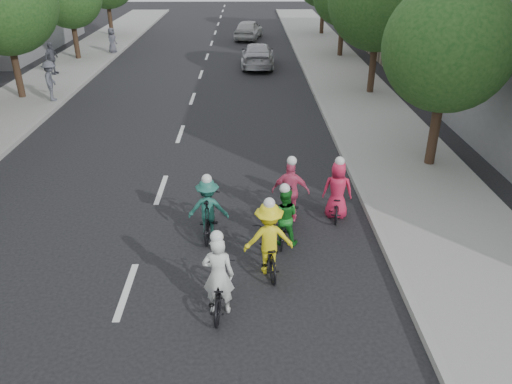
{
  "coord_description": "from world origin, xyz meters",
  "views": [
    {
      "loc": [
        2.68,
        -8.8,
        6.8
      ],
      "look_at": [
        2.88,
        2.79,
        1.0
      ],
      "focal_mm": 35.0,
      "sensor_mm": 36.0,
      "label": 1
    }
  ],
  "objects_px": {
    "cyclist_0": "(284,220)",
    "spectator_2": "(112,40)",
    "follow_car_lead": "(258,55)",
    "spectator_1": "(52,58)",
    "cyclist_1": "(290,196)",
    "follow_car_trail": "(248,29)",
    "cyclist_5": "(337,195)",
    "cyclist_4": "(208,212)",
    "cyclist_2": "(219,284)",
    "spectator_0": "(51,81)",
    "cyclist_3": "(269,244)"
  },
  "relations": [
    {
      "from": "cyclist_4",
      "to": "follow_car_trail",
      "type": "height_order",
      "value": "cyclist_4"
    },
    {
      "from": "cyclist_2",
      "to": "spectator_2",
      "type": "bearing_deg",
      "value": -68.84
    },
    {
      "from": "follow_car_trail",
      "to": "spectator_2",
      "type": "bearing_deg",
      "value": 43.67
    },
    {
      "from": "cyclist_4",
      "to": "follow_car_trail",
      "type": "bearing_deg",
      "value": -89.93
    },
    {
      "from": "cyclist_2",
      "to": "follow_car_lead",
      "type": "distance_m",
      "value": 22.66
    },
    {
      "from": "cyclist_0",
      "to": "spectator_2",
      "type": "xyz_separation_m",
      "value": [
        -9.93,
        23.8,
        0.34
      ]
    },
    {
      "from": "follow_car_trail",
      "to": "spectator_1",
      "type": "xyz_separation_m",
      "value": [
        -11.05,
        -12.14,
        0.29
      ]
    },
    {
      "from": "cyclist_5",
      "to": "spectator_1",
      "type": "xyz_separation_m",
      "value": [
        -13.35,
        16.33,
        0.41
      ]
    },
    {
      "from": "cyclist_1",
      "to": "cyclist_2",
      "type": "height_order",
      "value": "cyclist_2"
    },
    {
      "from": "cyclist_0",
      "to": "follow_car_lead",
      "type": "bearing_deg",
      "value": -81.81
    },
    {
      "from": "cyclist_5",
      "to": "spectator_0",
      "type": "distance_m",
      "value": 15.97
    },
    {
      "from": "cyclist_0",
      "to": "spectator_0",
      "type": "relative_size",
      "value": 0.9
    },
    {
      "from": "follow_car_lead",
      "to": "spectator_1",
      "type": "distance_m",
      "value": 11.82
    },
    {
      "from": "cyclist_0",
      "to": "cyclist_5",
      "type": "distance_m",
      "value": 2.03
    },
    {
      "from": "cyclist_2",
      "to": "spectator_1",
      "type": "height_order",
      "value": "spectator_1"
    },
    {
      "from": "follow_car_trail",
      "to": "spectator_0",
      "type": "relative_size",
      "value": 2.36
    },
    {
      "from": "cyclist_0",
      "to": "cyclist_5",
      "type": "relative_size",
      "value": 0.92
    },
    {
      "from": "spectator_2",
      "to": "cyclist_3",
      "type": "bearing_deg",
      "value": -145.11
    },
    {
      "from": "cyclist_2",
      "to": "spectator_2",
      "type": "xyz_separation_m",
      "value": [
        -8.44,
        26.35,
        0.35
      ]
    },
    {
      "from": "cyclist_0",
      "to": "spectator_2",
      "type": "height_order",
      "value": "spectator_2"
    },
    {
      "from": "cyclist_1",
      "to": "spectator_2",
      "type": "bearing_deg",
      "value": -57.05
    },
    {
      "from": "cyclist_4",
      "to": "spectator_0",
      "type": "distance_m",
      "value": 14.48
    },
    {
      "from": "cyclist_3",
      "to": "spectator_1",
      "type": "distance_m",
      "value": 22.04
    },
    {
      "from": "cyclist_5",
      "to": "follow_car_trail",
      "type": "bearing_deg",
      "value": -76.61
    },
    {
      "from": "spectator_2",
      "to": "spectator_1",
      "type": "bearing_deg",
      "value": 177.04
    },
    {
      "from": "cyclist_3",
      "to": "follow_car_trail",
      "type": "distance_m",
      "value": 31.01
    },
    {
      "from": "cyclist_1",
      "to": "spectator_2",
      "type": "xyz_separation_m",
      "value": [
        -10.18,
        22.62,
        0.27
      ]
    },
    {
      "from": "cyclist_3",
      "to": "spectator_0",
      "type": "height_order",
      "value": "spectator_0"
    },
    {
      "from": "cyclist_4",
      "to": "spectator_1",
      "type": "bearing_deg",
      "value": -57.87
    },
    {
      "from": "cyclist_1",
      "to": "cyclist_5",
      "type": "xyz_separation_m",
      "value": [
        1.28,
        0.16,
        -0.07
      ]
    },
    {
      "from": "cyclist_2",
      "to": "cyclist_5",
      "type": "bearing_deg",
      "value": -124.53
    },
    {
      "from": "spectator_1",
      "to": "follow_car_lead",
      "type": "bearing_deg",
      "value": -60.97
    },
    {
      "from": "follow_car_lead",
      "to": "spectator_0",
      "type": "xyz_separation_m",
      "value": [
        -9.74,
        -7.69,
        0.37
      ]
    },
    {
      "from": "cyclist_5",
      "to": "follow_car_trail",
      "type": "xyz_separation_m",
      "value": [
        -2.29,
        28.47,
        0.12
      ]
    },
    {
      "from": "cyclist_1",
      "to": "follow_car_trail",
      "type": "bearing_deg",
      "value": -79.26
    },
    {
      "from": "cyclist_0",
      "to": "follow_car_lead",
      "type": "relative_size",
      "value": 0.35
    },
    {
      "from": "cyclist_4",
      "to": "cyclist_5",
      "type": "xyz_separation_m",
      "value": [
        3.43,
        0.95,
        -0.05
      ]
    },
    {
      "from": "cyclist_4",
      "to": "spectator_1",
      "type": "distance_m",
      "value": 19.93
    },
    {
      "from": "cyclist_4",
      "to": "cyclist_2",
      "type": "bearing_deg",
      "value": 100.19
    },
    {
      "from": "cyclist_1",
      "to": "follow_car_lead",
      "type": "height_order",
      "value": "cyclist_1"
    },
    {
      "from": "cyclist_1",
      "to": "spectator_1",
      "type": "xyz_separation_m",
      "value": [
        -12.06,
        16.49,
        0.34
      ]
    },
    {
      "from": "cyclist_4",
      "to": "follow_car_lead",
      "type": "height_order",
      "value": "cyclist_4"
    },
    {
      "from": "follow_car_lead",
      "to": "cyclist_3",
      "type": "bearing_deg",
      "value": 90.5
    },
    {
      "from": "cyclist_2",
      "to": "spectator_0",
      "type": "bearing_deg",
      "value": -56.95
    },
    {
      "from": "cyclist_1",
      "to": "cyclist_3",
      "type": "xyz_separation_m",
      "value": [
        -0.68,
        -2.38,
        0.01
      ]
    },
    {
      "from": "cyclist_0",
      "to": "follow_car_lead",
      "type": "xyz_separation_m",
      "value": [
        -0.24,
        20.07,
        0.07
      ]
    },
    {
      "from": "cyclist_3",
      "to": "cyclist_5",
      "type": "distance_m",
      "value": 3.21
    },
    {
      "from": "cyclist_4",
      "to": "follow_car_lead",
      "type": "distance_m",
      "value": 19.76
    },
    {
      "from": "cyclist_0",
      "to": "cyclist_4",
      "type": "distance_m",
      "value": 1.93
    },
    {
      "from": "cyclist_1",
      "to": "cyclist_4",
      "type": "xyz_separation_m",
      "value": [
        -2.15,
        -0.79,
        -0.01
      ]
    }
  ]
}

